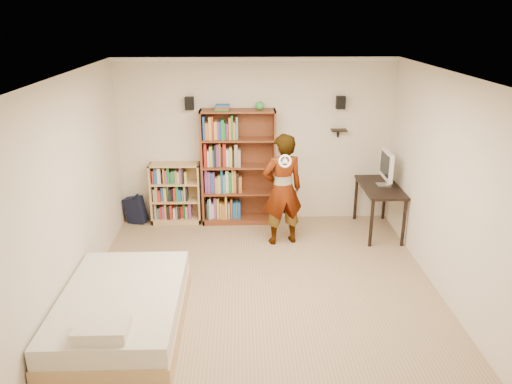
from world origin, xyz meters
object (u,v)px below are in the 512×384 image
low_bookshelf (176,193)px  person (282,190)px  tall_bookshelf (238,168)px  computer_desk (378,209)px  daybed (122,307)px

low_bookshelf → person: (1.71, -0.85, 0.35)m
tall_bookshelf → low_bookshelf: size_ratio=1.86×
computer_desk → daybed: bearing=-144.0°
tall_bookshelf → computer_desk: tall_bookshelf is taller
tall_bookshelf → low_bookshelf: bearing=178.8°
low_bookshelf → person: size_ratio=0.60×
person → tall_bookshelf: bearing=-65.4°
computer_desk → person: size_ratio=0.67×
tall_bookshelf → daybed: bearing=-112.9°
tall_bookshelf → daybed: size_ratio=0.95×
computer_desk → daybed: size_ratio=0.57×
daybed → person: person is taller
tall_bookshelf → person: (0.66, -0.82, -0.09)m
tall_bookshelf → person: tall_bookshelf is taller
low_bookshelf → computer_desk: (3.29, -0.50, -0.12)m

